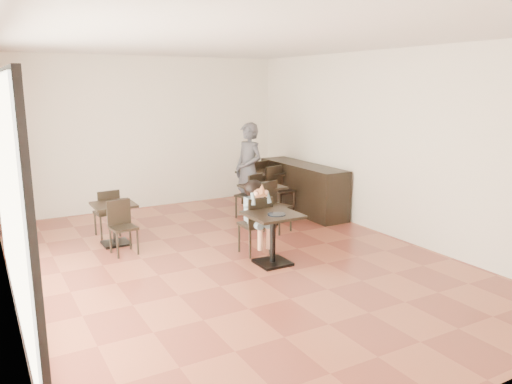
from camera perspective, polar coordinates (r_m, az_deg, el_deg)
floor at (r=7.61m, az=-2.65°, el=-7.88°), size 6.00×8.00×0.01m
ceiling at (r=7.18m, az=-2.91°, el=16.88°), size 6.00×8.00×0.01m
wall_back at (r=10.92m, az=-12.36°, el=6.58°), size 6.00×0.01×3.20m
wall_front at (r=4.13m, az=23.20°, el=-2.93°), size 6.00×0.01×3.20m
wall_left at (r=6.47m, az=-27.22°, el=1.85°), size 0.01×8.00×3.20m
wall_right at (r=8.97m, az=14.66°, el=5.32°), size 0.01×8.00×3.20m
storefront_window at (r=6.01m, az=-26.52°, el=-0.72°), size 0.04×4.50×2.60m
child_table at (r=7.37m, az=1.93°, el=-5.38°), size 0.73×0.73×0.77m
child_chair at (r=7.80m, az=-0.18°, el=-3.77°), size 0.42×0.42×0.93m
child at (r=7.77m, az=-0.18°, el=-2.92°), size 0.42×0.59×1.17m
plate at (r=7.18m, az=2.37°, el=-2.58°), size 0.26×0.26×0.02m
pizza_slice at (r=7.51m, az=0.53°, el=-0.09°), size 0.27×0.21×0.06m
adult_patron at (r=9.93m, az=-0.84°, el=2.50°), size 0.58×0.76×1.89m
cafe_table_mid at (r=9.45m, az=0.71°, el=-1.51°), size 0.92×0.92×0.75m
cafe_table_left at (r=8.60m, az=-15.85°, el=-3.54°), size 0.72×0.72×0.70m
cafe_table_back at (r=10.49m, az=0.45°, el=0.07°), size 0.92×0.92×0.82m
chair_mid_a at (r=9.89m, az=-0.89°, el=-0.43°), size 0.52×0.52×0.90m
chair_mid_b at (r=8.97m, az=2.49°, el=-1.75°), size 0.52×0.52×0.90m
chair_left_a at (r=9.10m, az=-16.71°, el=-2.28°), size 0.41×0.41×0.84m
chair_left_b at (r=8.06m, az=-14.92°, el=-4.00°), size 0.41×0.41×0.84m
chair_back_a at (r=11.02m, az=-0.23°, el=1.10°), size 0.53×0.53×0.99m
chair_back_b at (r=10.10m, az=2.83°, el=0.06°), size 0.53×0.53×0.99m
service_counter at (r=10.45m, az=5.32°, el=0.47°), size 0.60×2.40×1.00m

